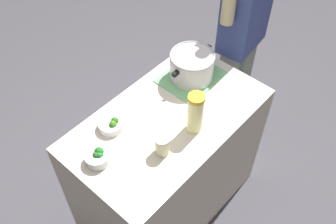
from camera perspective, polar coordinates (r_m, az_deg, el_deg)
The scene contains 9 objects.
ground_plane at distance 2.93m, azimuth 0.00°, elevation -12.74°, with size 8.00×8.00×0.00m, color #47444C.
counter_slab at distance 2.53m, azimuth 0.00°, elevation -7.72°, with size 1.15×0.66×0.94m, color beige.
dish_cloth at distance 2.37m, azimuth 3.38°, elevation 5.12°, with size 0.36×0.29×0.01m, color #74BE80.
cooking_pot at distance 2.31m, azimuth 3.48°, elevation 6.76°, with size 0.33×0.26×0.17m.
lemonade_pitcher at distance 2.02m, azimuth 4.01°, elevation -0.09°, with size 0.09×0.09×0.25m.
mason_jar at distance 1.97m, azimuth -0.85°, elevation -4.85°, with size 0.08×0.08×0.11m.
broccoli_bowl_front at distance 1.99m, azimuth -10.21°, elevation -6.44°, with size 0.13×0.13×0.08m.
broccoli_bowl_center at distance 2.11m, azimuth -8.26°, elevation -1.81°, with size 0.14×0.14×0.07m.
person_cook at distance 2.69m, azimuth 10.59°, elevation 10.31°, with size 0.50×0.24×1.69m.
Camera 1 is at (-1.03, -0.92, 2.58)m, focal length 41.84 mm.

